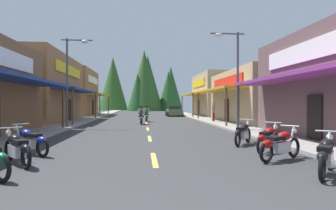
# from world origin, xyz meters

# --- Properties ---
(ground) EXTENTS (10.16, 82.04, 0.10)m
(ground) POSITION_xyz_m (0.00, 26.02, -0.05)
(ground) COLOR #38383A
(sidewalk_left) EXTENTS (2.11, 82.04, 0.12)m
(sidewalk_left) POSITION_xyz_m (-6.13, 26.02, 0.06)
(sidewalk_left) COLOR #9E9991
(sidewalk_left) RESTS_ON ground
(sidewalk_right) EXTENTS (2.11, 82.04, 0.12)m
(sidewalk_right) POSITION_xyz_m (6.13, 26.02, 0.06)
(sidewalk_right) COLOR #9E9991
(sidewalk_right) RESTS_ON ground
(centerline_dashes) EXTENTS (0.16, 55.25, 0.01)m
(centerline_dashes) POSITION_xyz_m (0.00, 28.29, 0.01)
(centerline_dashes) COLOR #E0C64C
(centerline_dashes) RESTS_ON ground
(storefront_left_middle) EXTENTS (7.89, 12.78, 6.14)m
(storefront_left_middle) POSITION_xyz_m (-10.20, 27.26, 3.07)
(storefront_left_middle) COLOR olive
(storefront_left_middle) RESTS_ON ground
(storefront_left_far) EXTENTS (9.08, 10.80, 6.30)m
(storefront_left_far) POSITION_xyz_m (-10.79, 40.90, 3.15)
(storefront_left_far) COLOR olive
(storefront_left_far) RESTS_ON ground
(storefront_right_middle) EXTENTS (10.22, 12.25, 4.61)m
(storefront_right_middle) POSITION_xyz_m (11.35, 24.76, 2.31)
(storefront_right_middle) COLOR tan
(storefront_right_middle) RESTS_ON ground
(storefront_right_far) EXTENTS (9.74, 10.95, 5.63)m
(storefront_right_far) POSITION_xyz_m (11.12, 38.15, 2.82)
(storefront_right_far) COLOR tan
(storefront_right_far) RESTS_ON ground
(streetlamp_left) EXTENTS (2.11, 0.30, 6.16)m
(streetlamp_left) POSITION_xyz_m (-5.16, 19.66, 4.02)
(streetlamp_left) COLOR #474C51
(streetlamp_left) RESTS_ON ground
(streetlamp_right) EXTENTS (2.11, 0.30, 6.08)m
(streetlamp_right) POSITION_xyz_m (5.15, 16.60, 3.97)
(streetlamp_right) COLOR #474C51
(streetlamp_right) RESTS_ON ground
(motorcycle_parked_right_0) EXTENTS (1.42, 1.73, 1.04)m
(motorcycle_parked_right_0) POSITION_xyz_m (4.03, 5.55, 0.49)
(motorcycle_parked_right_0) COLOR black
(motorcycle_parked_right_0) RESTS_ON ground
(motorcycle_parked_right_1) EXTENTS (1.85, 1.26, 1.04)m
(motorcycle_parked_right_1) POSITION_xyz_m (3.81, 7.48, 0.49)
(motorcycle_parked_right_1) COLOR black
(motorcycle_parked_right_1) RESTS_ON ground
(motorcycle_parked_right_2) EXTENTS (1.52, 1.64, 1.04)m
(motorcycle_parked_right_2) POSITION_xyz_m (4.10, 9.00, 0.49)
(motorcycle_parked_right_2) COLOR black
(motorcycle_parked_right_2) RESTS_ON ground
(motorcycle_parked_right_3) EXTENTS (1.31, 1.81, 1.04)m
(motorcycle_parked_right_3) POSITION_xyz_m (3.84, 10.91, 0.49)
(motorcycle_parked_right_3) COLOR black
(motorcycle_parked_right_3) RESTS_ON ground
(motorcycle_parked_left_2) EXTENTS (1.41, 1.74, 1.04)m
(motorcycle_parked_left_2) POSITION_xyz_m (-3.83, 7.38, 0.49)
(motorcycle_parked_left_2) COLOR black
(motorcycle_parked_left_2) RESTS_ON ground
(motorcycle_parked_left_3) EXTENTS (1.73, 1.42, 1.04)m
(motorcycle_parked_left_3) POSITION_xyz_m (-4.09, 9.01, 0.49)
(motorcycle_parked_left_3) COLOR black
(motorcycle_parked_left_3) RESTS_ON ground
(rider_cruising_lead) EXTENTS (0.60, 2.14, 1.57)m
(rider_cruising_lead) POSITION_xyz_m (-0.45, 23.25, 0.66)
(rider_cruising_lead) COLOR black
(rider_cruising_lead) RESTS_ON ground
(rider_cruising_trailing) EXTENTS (0.60, 2.14, 1.57)m
(rider_cruising_trailing) POSITION_xyz_m (0.03, 26.49, 0.66)
(rider_cruising_trailing) COLOR black
(rider_cruising_trailing) RESTS_ON ground
(pedestrian_browsing) EXTENTS (0.43, 0.46, 1.81)m
(pedestrian_browsing) POSITION_xyz_m (5.99, 24.94, 1.06)
(pedestrian_browsing) COLOR maroon
(pedestrian_browsing) RESTS_ON ground
(parked_car_curbside) EXTENTS (2.07, 4.31, 1.40)m
(parked_car_curbside) POSITION_xyz_m (3.88, 38.24, 0.69)
(parked_car_curbside) COLOR #4C723F
(parked_car_curbside) RESTS_ON ground
(treeline_backdrop) EXTENTS (20.26, 12.62, 13.69)m
(treeline_backdrop) POSITION_xyz_m (-0.28, 68.15, 6.08)
(treeline_backdrop) COLOR #235723
(treeline_backdrop) RESTS_ON ground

